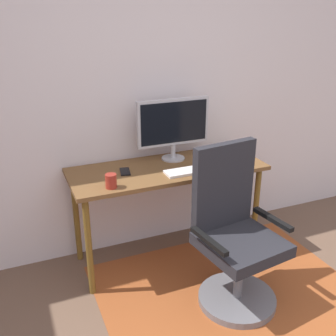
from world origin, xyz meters
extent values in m
cube|color=silver|center=(0.00, 2.20, 1.30)|extent=(6.00, 0.10, 2.60)
cube|color=brown|center=(0.27, 1.25, 0.00)|extent=(1.76, 1.37, 0.01)
cube|color=brown|center=(0.05, 1.85, 0.75)|extent=(1.45, 0.56, 0.03)
cylinder|color=brown|center=(-0.61, 1.63, 0.37)|extent=(0.04, 0.04, 0.74)
cylinder|color=brown|center=(0.72, 1.63, 0.37)|extent=(0.04, 0.04, 0.74)
cylinder|color=brown|center=(-0.61, 2.07, 0.37)|extent=(0.04, 0.04, 0.74)
cylinder|color=brown|center=(0.72, 2.07, 0.37)|extent=(0.04, 0.04, 0.74)
cylinder|color=#B2B2B7|center=(0.16, 1.99, 0.77)|extent=(0.18, 0.18, 0.01)
cylinder|color=#B2B2B7|center=(0.16, 1.99, 0.83)|extent=(0.04, 0.04, 0.11)
cube|color=#B7B7BC|center=(0.16, 1.99, 1.06)|extent=(0.57, 0.04, 0.35)
cube|color=black|center=(0.16, 1.97, 1.06)|extent=(0.53, 0.00, 0.31)
cube|color=white|center=(0.20, 1.70, 0.77)|extent=(0.43, 0.13, 0.02)
ellipsoid|color=white|center=(0.48, 1.67, 0.78)|extent=(0.06, 0.10, 0.03)
cylinder|color=maroon|center=(-0.43, 1.65, 0.81)|extent=(0.08, 0.08, 0.10)
cube|color=black|center=(-0.27, 1.87, 0.77)|extent=(0.10, 0.15, 0.01)
cylinder|color=slate|center=(0.27, 1.15, 0.03)|extent=(0.52, 0.52, 0.05)
cylinder|color=slate|center=(0.27, 1.15, 0.23)|extent=(0.06, 0.06, 0.37)
cube|color=#232328|center=(0.27, 1.15, 0.46)|extent=(0.54, 0.54, 0.08)
cube|color=#232328|center=(0.24, 1.36, 0.79)|extent=(0.46, 0.12, 0.58)
cube|color=black|center=(0.01, 1.12, 0.57)|extent=(0.08, 0.34, 0.03)
cube|color=black|center=(0.53, 1.19, 0.57)|extent=(0.08, 0.34, 0.03)
camera|label=1|loc=(-0.99, -0.64, 1.84)|focal=41.97mm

